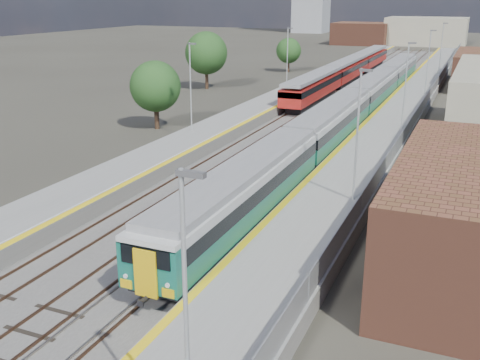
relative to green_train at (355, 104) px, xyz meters
The scene contains 11 objects.
ground 4.46m from the green_train, 112.50° to the left, with size 320.00×320.00×0.00m, color #47443A.
ballast_bed 7.48m from the green_train, 121.49° to the left, with size 10.50×155.00×0.06m, color #565451.
tracks 8.65m from the green_train, 112.01° to the left, with size 8.96×160.00×0.17m.
platform_right 7.36m from the green_train, 58.26° to the left, with size 4.70×155.00×8.52m.
platform_left 12.30m from the green_train, 149.91° to the left, with size 4.30×155.00×8.52m.
buildings 94.67m from the green_train, 102.01° to the left, with size 72.00×185.50×40.00m.
green_train is the anchor object (origin of this frame).
red_train 28.35m from the green_train, 104.30° to the left, with size 2.66×53.94×3.35m.
tree_a 19.57m from the green_train, 151.56° to the right, with size 4.80×4.80×6.51m.
tree_b 27.82m from the green_train, 148.29° to the left, with size 5.72×5.72×7.75m.
tree_c 41.06m from the green_train, 117.65° to the left, with size 4.16×4.16×5.64m.
Camera 1 is at (12.53, -8.52, 12.18)m, focal length 42.00 mm.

